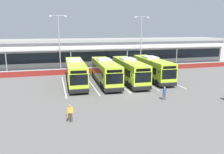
% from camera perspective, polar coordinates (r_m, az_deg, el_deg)
% --- Properties ---
extents(ground_plane, '(200.00, 200.00, 0.00)m').
position_cam_1_polar(ground_plane, '(29.35, 4.74, -4.08)').
color(ground_plane, '#605E5B').
extents(terminal_building, '(70.00, 13.00, 6.00)m').
position_cam_1_polar(terminal_building, '(54.48, -4.86, 6.76)').
color(terminal_building, silver).
rests_on(terminal_building, ground).
extents(red_barrier_wall, '(60.00, 0.40, 1.10)m').
position_cam_1_polar(red_barrier_wall, '(42.78, -1.81, 1.94)').
color(red_barrier_wall, maroon).
rests_on(red_barrier_wall, ground).
extents(coach_bus_leftmost, '(3.18, 12.22, 3.78)m').
position_cam_1_polar(coach_bus_leftmost, '(33.70, -9.52, 1.07)').
color(coach_bus_leftmost, '#B7DB2D').
rests_on(coach_bus_leftmost, ground).
extents(coach_bus_left_centre, '(3.18, 12.22, 3.78)m').
position_cam_1_polar(coach_bus_left_centre, '(33.81, -1.78, 1.27)').
color(coach_bus_left_centre, '#B7DB2D').
rests_on(coach_bus_left_centre, ground).
extents(coach_bus_centre, '(3.18, 12.22, 3.78)m').
position_cam_1_polar(coach_bus_centre, '(34.73, 4.54, 1.53)').
color(coach_bus_centre, '#B7DB2D').
rests_on(coach_bus_centre, ground).
extents(coach_bus_right_centre, '(3.18, 12.22, 3.78)m').
position_cam_1_polar(coach_bus_right_centre, '(37.21, 10.44, 2.10)').
color(coach_bus_right_centre, '#B7DB2D').
rests_on(coach_bus_right_centre, ground).
extents(bay_stripe_far_west, '(0.14, 13.00, 0.01)m').
position_cam_1_polar(bay_stripe_far_west, '(33.52, -12.51, -2.24)').
color(bay_stripe_far_west, silver).
rests_on(bay_stripe_far_west, ground).
extents(bay_stripe_west, '(0.14, 13.00, 0.01)m').
position_cam_1_polar(bay_stripe_west, '(33.94, -5.41, -1.82)').
color(bay_stripe_west, silver).
rests_on(bay_stripe_west, ground).
extents(bay_stripe_mid_west, '(0.14, 13.00, 0.01)m').
position_cam_1_polar(bay_stripe_mid_west, '(34.86, 1.41, -1.39)').
color(bay_stripe_mid_west, silver).
rests_on(bay_stripe_mid_west, ground).
extents(bay_stripe_centre, '(0.14, 13.00, 0.01)m').
position_cam_1_polar(bay_stripe_centre, '(36.24, 7.79, -0.97)').
color(bay_stripe_centre, silver).
rests_on(bay_stripe_centre, ground).
extents(bay_stripe_mid_east, '(0.14, 13.00, 0.01)m').
position_cam_1_polar(bay_stripe_mid_east, '(38.04, 13.64, -0.57)').
color(bay_stripe_mid_east, silver).
rests_on(bay_stripe_mid_east, ground).
extents(pedestrian_with_handbag, '(0.64, 0.31, 1.62)m').
position_cam_1_polar(pedestrian_with_handbag, '(20.43, -10.95, -9.20)').
color(pedestrian_with_handbag, '#4C4238').
rests_on(pedestrian_with_handbag, ground).
extents(pedestrian_child, '(0.53, 0.33, 1.62)m').
position_cam_1_polar(pedestrian_child, '(26.72, 13.57, -4.10)').
color(pedestrian_child, slate).
rests_on(pedestrian_child, ground).
extents(lamp_post_west, '(3.24, 0.28, 11.00)m').
position_cam_1_polar(lamp_post_west, '(43.92, -13.65, 9.41)').
color(lamp_post_west, '#9E9EA3').
rests_on(lamp_post_west, ground).
extents(lamp_post_centre, '(3.24, 0.28, 11.00)m').
position_cam_1_polar(lamp_post_centre, '(46.83, 7.64, 9.81)').
color(lamp_post_centre, '#9E9EA3').
rests_on(lamp_post_centre, ground).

